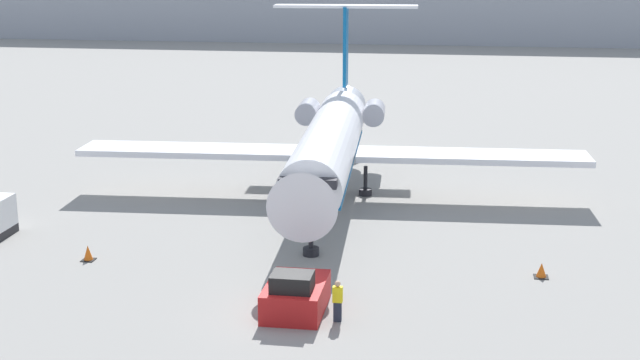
{
  "coord_description": "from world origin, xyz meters",
  "views": [
    {
      "loc": [
        6.7,
        -33.22,
        14.36
      ],
      "look_at": [
        0.0,
        9.1,
        3.44
      ],
      "focal_mm": 50.0,
      "sensor_mm": 36.0,
      "label": 1
    }
  ],
  "objects_px": {
    "worker_near_tug": "(338,300)",
    "traffic_cone_left": "(88,253)",
    "airplane_main": "(330,142)",
    "pushback_tug": "(296,295)",
    "traffic_cone_right": "(541,271)"
  },
  "relations": [
    {
      "from": "worker_near_tug",
      "to": "traffic_cone_left",
      "type": "bearing_deg",
      "value": 157.32
    },
    {
      "from": "airplane_main",
      "to": "pushback_tug",
      "type": "bearing_deg",
      "value": -86.24
    },
    {
      "from": "pushback_tug",
      "to": "worker_near_tug",
      "type": "xyz_separation_m",
      "value": [
        1.85,
        -0.76,
        0.18
      ]
    },
    {
      "from": "worker_near_tug",
      "to": "traffic_cone_right",
      "type": "height_order",
      "value": "worker_near_tug"
    },
    {
      "from": "airplane_main",
      "to": "traffic_cone_right",
      "type": "distance_m",
      "value": 16.88
    },
    {
      "from": "pushback_tug",
      "to": "traffic_cone_left",
      "type": "relative_size",
      "value": 4.95
    },
    {
      "from": "traffic_cone_left",
      "to": "airplane_main",
      "type": "bearing_deg",
      "value": 52.71
    },
    {
      "from": "airplane_main",
      "to": "worker_near_tug",
      "type": "relative_size",
      "value": 17.81
    },
    {
      "from": "airplane_main",
      "to": "pushback_tug",
      "type": "relative_size",
      "value": 8.21
    },
    {
      "from": "traffic_cone_right",
      "to": "traffic_cone_left",
      "type": "bearing_deg",
      "value": -177.24
    },
    {
      "from": "traffic_cone_left",
      "to": "traffic_cone_right",
      "type": "height_order",
      "value": "traffic_cone_left"
    },
    {
      "from": "airplane_main",
      "to": "traffic_cone_left",
      "type": "xyz_separation_m",
      "value": [
        -9.88,
        -12.97,
        -3.1
      ]
    },
    {
      "from": "pushback_tug",
      "to": "worker_near_tug",
      "type": "distance_m",
      "value": 2.0
    },
    {
      "from": "airplane_main",
      "to": "traffic_cone_right",
      "type": "bearing_deg",
      "value": -46.04
    },
    {
      "from": "pushback_tug",
      "to": "traffic_cone_left",
      "type": "height_order",
      "value": "pushback_tug"
    }
  ]
}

